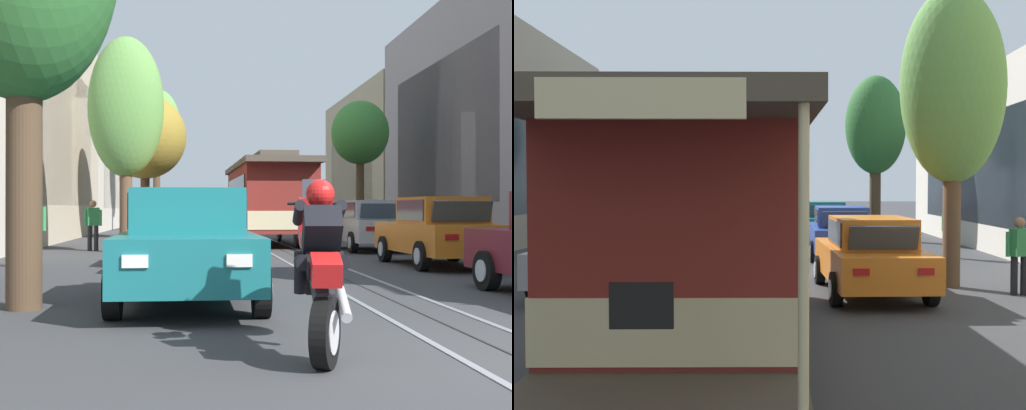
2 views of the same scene
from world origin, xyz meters
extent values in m
plane|color=#38383A|center=(0.00, 20.96, 0.00)|extent=(160.00, 160.00, 0.00)
cube|color=#2D3842|center=(-7.94, 6.73, 2.77)|extent=(0.04, 12.23, 3.69)
cube|color=#2D3842|center=(7.94, 6.73, 3.61)|extent=(0.04, 12.23, 4.82)
cube|color=#196B70|center=(-2.91, 4.07, 0.65)|extent=(1.82, 4.31, 0.66)
cube|color=#196B70|center=(-2.91, 4.22, 1.28)|extent=(1.48, 2.07, 0.60)
cube|color=#2D3842|center=(-2.90, 3.38, 1.26)|extent=(1.33, 0.23, 0.47)
cube|color=#2D3842|center=(-2.91, 5.40, 1.26)|extent=(1.30, 0.20, 0.45)
cube|color=#2D3842|center=(-2.16, 4.22, 1.28)|extent=(0.04, 1.81, 0.47)
cube|color=#2D3842|center=(-3.65, 4.22, 1.28)|extent=(0.04, 1.81, 0.47)
cube|color=white|center=(-2.34, 1.91, 0.75)|extent=(0.28, 0.04, 0.14)
cube|color=#B21414|center=(-2.36, 6.23, 0.75)|extent=(0.28, 0.04, 0.12)
cube|color=white|center=(-3.46, 1.91, 0.75)|extent=(0.28, 0.04, 0.14)
cube|color=#B21414|center=(-3.47, 6.23, 0.75)|extent=(0.28, 0.04, 0.12)
cylinder|color=black|center=(-2.02, 2.74, 0.32)|extent=(0.20, 0.64, 0.64)
cylinder|color=silver|center=(-1.91, 2.74, 0.32)|extent=(0.02, 0.35, 0.35)
cylinder|color=black|center=(-3.78, 2.74, 0.32)|extent=(0.20, 0.64, 0.64)
cylinder|color=silver|center=(-3.89, 2.73, 0.32)|extent=(0.02, 0.35, 0.35)
cylinder|color=black|center=(-2.03, 5.41, 0.32)|extent=(0.20, 0.64, 0.64)
cylinder|color=silver|center=(-1.92, 5.41, 0.32)|extent=(0.02, 0.35, 0.35)
cylinder|color=black|center=(-3.79, 5.40, 0.32)|extent=(0.20, 0.64, 0.64)
cylinder|color=silver|center=(-3.90, 5.40, 0.32)|extent=(0.02, 0.35, 0.35)
cube|color=#233D93|center=(-2.96, 10.14, 0.65)|extent=(1.82, 4.31, 0.66)
cube|color=#233D93|center=(-2.96, 10.29, 1.28)|extent=(1.49, 2.07, 0.60)
cube|color=#2D3842|center=(-2.97, 9.45, 1.26)|extent=(1.33, 0.23, 0.47)
cube|color=#2D3842|center=(-2.95, 11.47, 1.26)|extent=(1.30, 0.20, 0.45)
cube|color=#2D3842|center=(-2.21, 10.28, 1.28)|extent=(0.04, 1.81, 0.47)
cube|color=#2D3842|center=(-3.71, 10.29, 1.28)|extent=(0.04, 1.81, 0.47)
cube|color=white|center=(-2.41, 7.97, 0.75)|extent=(0.28, 0.04, 0.14)
cube|color=#B21414|center=(-2.39, 12.29, 0.75)|extent=(0.28, 0.04, 0.12)
cube|color=white|center=(-3.53, 7.98, 0.75)|extent=(0.28, 0.04, 0.14)
cube|color=#B21414|center=(-3.51, 12.30, 0.75)|extent=(0.28, 0.04, 0.12)
cylinder|color=black|center=(-2.09, 8.80, 0.32)|extent=(0.20, 0.64, 0.64)
cylinder|color=silver|center=(-1.98, 8.80, 0.32)|extent=(0.02, 0.35, 0.35)
cylinder|color=black|center=(-3.85, 8.81, 0.32)|extent=(0.20, 0.64, 0.64)
cylinder|color=silver|center=(-3.96, 8.81, 0.32)|extent=(0.02, 0.35, 0.35)
cylinder|color=black|center=(-2.07, 11.47, 0.32)|extent=(0.20, 0.64, 0.64)
cylinder|color=silver|center=(-1.96, 11.47, 0.32)|extent=(0.02, 0.35, 0.35)
cylinder|color=black|center=(-3.83, 11.48, 0.32)|extent=(0.20, 0.64, 0.64)
cylinder|color=silver|center=(-3.94, 11.48, 0.32)|extent=(0.02, 0.35, 0.35)
cube|color=orange|center=(-2.93, 16.61, 0.65)|extent=(2.00, 4.38, 0.66)
cube|color=orange|center=(-2.93, 16.76, 1.28)|extent=(1.57, 2.13, 0.60)
cube|color=#2D3842|center=(-2.89, 15.93, 1.26)|extent=(1.34, 0.28, 0.47)
cube|color=#2D3842|center=(-2.99, 17.95, 1.26)|extent=(1.30, 0.26, 0.45)
cube|color=#2D3842|center=(-2.19, 16.80, 1.28)|extent=(0.11, 1.81, 0.47)
cube|color=#2D3842|center=(-3.68, 16.73, 1.28)|extent=(0.11, 1.81, 0.47)
cube|color=white|center=(-2.27, 14.48, 0.75)|extent=(0.28, 0.05, 0.14)
cube|color=#B21414|center=(-2.47, 18.80, 0.75)|extent=(0.28, 0.05, 0.12)
cube|color=white|center=(-3.38, 14.43, 0.75)|extent=(0.28, 0.05, 0.14)
cube|color=#B21414|center=(-3.58, 18.75, 0.75)|extent=(0.28, 0.05, 0.12)
cylinder|color=black|center=(-1.99, 15.32, 0.32)|extent=(0.23, 0.65, 0.64)
cylinder|color=silver|center=(-1.88, 15.33, 0.32)|extent=(0.04, 0.35, 0.35)
cylinder|color=black|center=(-3.74, 15.24, 0.32)|extent=(0.23, 0.65, 0.64)
cylinder|color=silver|center=(-3.85, 15.24, 0.32)|extent=(0.04, 0.35, 0.35)
cylinder|color=black|center=(-2.11, 17.99, 0.32)|extent=(0.23, 0.65, 0.64)
cylinder|color=silver|center=(-2.00, 17.99, 0.32)|extent=(0.04, 0.35, 0.35)
cylinder|color=black|center=(-3.87, 17.90, 0.32)|extent=(0.23, 0.65, 0.64)
cylinder|color=silver|center=(-3.98, 17.90, 0.32)|extent=(0.04, 0.35, 0.35)
cube|color=maroon|center=(2.80, 3.91, 0.65)|extent=(1.99, 4.38, 0.66)
cube|color=maroon|center=(2.81, 3.76, 1.28)|extent=(1.57, 2.13, 0.60)
cube|color=#2D3842|center=(2.77, 4.60, 1.26)|extent=(1.34, 0.28, 0.47)
cube|color=#2D3842|center=(2.86, 2.58, 1.26)|extent=(1.30, 0.26, 0.45)
cube|color=#2D3842|center=(2.06, 3.73, 1.28)|extent=(0.11, 1.81, 0.47)
cube|color=#2D3842|center=(3.55, 3.80, 1.28)|extent=(0.11, 1.81, 0.47)
cube|color=white|center=(2.14, 6.05, 0.75)|extent=(0.28, 0.05, 0.14)
cube|color=#B21414|center=(2.34, 1.73, 0.75)|extent=(0.28, 0.05, 0.12)
cube|color=white|center=(3.26, 6.10, 0.75)|extent=(0.28, 0.05, 0.14)
cube|color=#B21414|center=(3.45, 1.78, 0.75)|extent=(0.28, 0.05, 0.12)
cylinder|color=black|center=(1.86, 5.21, 0.32)|extent=(0.23, 0.65, 0.64)
cylinder|color=silver|center=(1.75, 5.20, 0.32)|extent=(0.04, 0.35, 0.35)
cylinder|color=black|center=(3.62, 5.29, 0.32)|extent=(0.23, 0.65, 0.64)
cylinder|color=silver|center=(3.73, 5.29, 0.32)|extent=(0.04, 0.35, 0.35)
cylinder|color=black|center=(1.98, 2.54, 0.32)|extent=(0.23, 0.65, 0.64)
cylinder|color=silver|center=(1.87, 2.54, 0.32)|extent=(0.04, 0.35, 0.35)
cylinder|color=black|center=(3.74, 2.62, 0.32)|extent=(0.23, 0.65, 0.64)
cylinder|color=silver|center=(3.85, 2.63, 0.32)|extent=(0.04, 0.35, 0.35)
cube|color=orange|center=(2.82, 10.06, 0.65)|extent=(1.88, 4.33, 0.66)
cube|color=orange|center=(2.82, 9.91, 1.28)|extent=(1.51, 2.09, 0.60)
cube|color=#2D3842|center=(2.81, 10.74, 1.26)|extent=(1.34, 0.25, 0.47)
cube|color=#2D3842|center=(2.84, 8.72, 1.26)|extent=(1.30, 0.22, 0.45)
cube|color=#2D3842|center=(2.07, 9.89, 1.28)|extent=(0.06, 1.81, 0.47)
cube|color=#2D3842|center=(3.57, 9.92, 1.28)|extent=(0.06, 1.81, 0.47)
cube|color=white|center=(2.22, 12.20, 0.75)|extent=(0.28, 0.05, 0.14)
cube|color=#B21414|center=(2.30, 7.89, 0.75)|extent=(0.28, 0.05, 0.12)
cube|color=white|center=(3.34, 12.23, 0.75)|extent=(0.28, 0.05, 0.14)
cube|color=#B21414|center=(3.42, 7.91, 0.75)|extent=(0.28, 0.05, 0.12)
cylinder|color=black|center=(1.91, 11.37, 0.32)|extent=(0.21, 0.64, 0.64)
cylinder|color=silver|center=(1.80, 11.37, 0.32)|extent=(0.03, 0.35, 0.35)
cylinder|color=black|center=(3.67, 11.40, 0.32)|extent=(0.21, 0.64, 0.64)
cylinder|color=silver|center=(3.78, 11.41, 0.32)|extent=(0.03, 0.35, 0.35)
cylinder|color=black|center=(1.96, 8.71, 0.32)|extent=(0.21, 0.64, 0.64)
cylinder|color=silver|center=(1.85, 8.70, 0.32)|extent=(0.03, 0.35, 0.35)
cylinder|color=black|center=(3.72, 8.74, 0.32)|extent=(0.21, 0.64, 0.64)
cylinder|color=silver|center=(3.83, 8.74, 0.32)|extent=(0.03, 0.35, 0.35)
cube|color=#B7B7BC|center=(2.78, 16.13, 0.65)|extent=(1.83, 4.31, 0.66)
cube|color=#B7B7BC|center=(2.78, 15.98, 1.28)|extent=(1.49, 2.07, 0.60)
cube|color=#2D3842|center=(2.77, 16.81, 1.26)|extent=(1.33, 0.23, 0.47)
cube|color=#2D3842|center=(2.79, 14.79, 1.26)|extent=(1.30, 0.21, 0.45)
cube|color=#2D3842|center=(2.03, 15.97, 1.28)|extent=(0.04, 1.81, 0.47)
cube|color=#2D3842|center=(3.52, 15.98, 1.28)|extent=(0.04, 1.81, 0.47)
cube|color=white|center=(2.20, 18.28, 0.75)|extent=(0.28, 0.04, 0.14)
cube|color=#B21414|center=(2.23, 13.96, 0.75)|extent=(0.28, 0.04, 0.12)
cube|color=white|center=(3.32, 18.29, 0.75)|extent=(0.28, 0.04, 0.14)
cube|color=#B21414|center=(3.35, 13.97, 0.75)|extent=(0.28, 0.04, 0.12)
cylinder|color=black|center=(1.89, 17.45, 0.32)|extent=(0.20, 0.64, 0.64)
cylinder|color=silver|center=(1.78, 17.45, 0.32)|extent=(0.02, 0.35, 0.35)
cylinder|color=black|center=(3.65, 17.47, 0.32)|extent=(0.20, 0.64, 0.64)
cylinder|color=silver|center=(3.76, 17.47, 0.32)|extent=(0.02, 0.35, 0.35)
cylinder|color=black|center=(1.91, 14.79, 0.32)|extent=(0.20, 0.64, 0.64)
cylinder|color=silver|center=(1.80, 14.79, 0.32)|extent=(0.02, 0.35, 0.35)
cylinder|color=black|center=(3.67, 14.80, 0.32)|extent=(0.20, 0.64, 0.64)
cylinder|color=silver|center=(3.78, 14.80, 0.32)|extent=(0.02, 0.35, 0.35)
cylinder|color=#4C3826|center=(-5.03, 3.71, 1.85)|extent=(0.46, 0.46, 3.71)
ellipsoid|color=#2D662D|center=(-5.03, 3.71, 4.71)|extent=(2.47, 2.46, 4.02)
cylinder|color=brown|center=(-4.83, 15.77, 1.67)|extent=(0.38, 0.38, 3.34)
ellipsoid|color=#609947|center=(-4.83, 15.77, 4.40)|extent=(2.28, 1.83, 4.25)
cylinder|color=brown|center=(4.71, 4.24, 1.58)|extent=(0.47, 0.47, 3.17)
ellipsoid|color=#4C8E42|center=(4.71, 4.24, 4.22)|extent=(3.41, 3.02, 4.20)
cube|color=maroon|center=(0.00, 20.32, 1.65)|extent=(2.57, 7.55, 2.30)
cube|color=beige|center=(0.00, 20.32, 0.95)|extent=(2.61, 7.59, 0.60)
cube|color=#4C4238|center=(-0.10, 24.62, 0.55)|extent=(2.42, 1.15, 0.10)
cylinder|color=beige|center=(-1.23, 25.04, 1.65)|extent=(0.08, 0.08, 2.30)
cube|color=#4C4238|center=(-0.01, 20.62, 2.90)|extent=(2.76, 9.16, 0.20)
cube|color=#4C4238|center=(0.00, 20.32, 3.14)|extent=(1.45, 5.65, 0.28)
cube|color=#2D3842|center=(-1.22, 20.29, 2.00)|extent=(0.17, 6.37, 0.90)
cube|color=#2D3842|center=(1.22, 20.34, 2.00)|extent=(0.17, 6.37, 0.90)
cube|color=beige|center=(-0.11, 25.15, 2.82)|extent=(1.44, 0.09, 0.28)
cube|color=black|center=(-0.11, 25.19, 1.40)|extent=(0.44, 0.04, 0.32)
cylinder|color=#332D28|center=(-0.75, 22.36, 0.35)|extent=(0.14, 0.70, 0.70)
cylinder|color=#332D28|center=(0.65, 22.39, 0.35)|extent=(0.14, 0.70, 0.70)
cylinder|color=#332D28|center=(-0.65, 18.24, 0.35)|extent=(0.14, 0.70, 0.70)
cylinder|color=#332D28|center=(0.75, 18.27, 0.35)|extent=(0.14, 0.70, 0.70)
cylinder|color=black|center=(-1.77, 0.00, 0.30)|extent=(0.37, 0.61, 0.60)
cylinder|color=black|center=(-1.64, 1.33, 0.72)|extent=(0.32, 0.56, 0.57)
cylinder|color=silver|center=(-1.77, 0.00, 0.30)|extent=(0.29, 0.39, 0.36)
cylinder|color=silver|center=(-1.64, 1.33, 0.72)|extent=(0.25, 0.35, 0.33)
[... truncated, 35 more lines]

